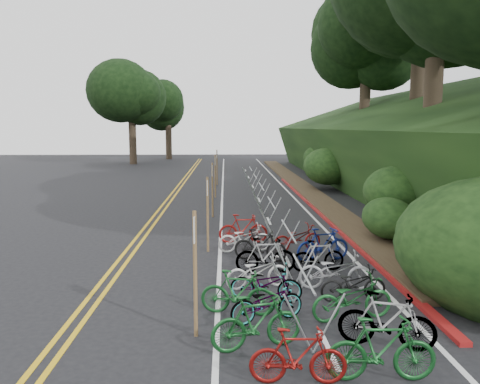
% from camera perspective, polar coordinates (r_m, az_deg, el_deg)
% --- Properties ---
extents(ground, '(120.00, 120.00, 0.00)m').
position_cam_1_polar(ground, '(11.02, -8.09, -14.06)').
color(ground, black).
rests_on(ground, ground).
extents(road_markings, '(7.47, 80.00, 0.01)m').
position_cam_1_polar(road_markings, '(20.67, -3.32, -3.52)').
color(road_markings, gold).
rests_on(road_markings, ground).
extents(red_curb, '(0.25, 28.00, 0.10)m').
position_cam_1_polar(red_curb, '(22.97, 9.55, -2.34)').
color(red_curb, maroon).
rests_on(red_curb, ground).
extents(embankment, '(14.30, 48.14, 9.11)m').
position_cam_1_polar(embankment, '(31.51, 20.19, 4.66)').
color(embankment, black).
rests_on(embankment, ground).
extents(tree_cluster, '(32.50, 54.09, 18.48)m').
position_cam_1_polar(tree_cluster, '(34.13, 13.63, 20.31)').
color(tree_cluster, '#2D2319').
rests_on(tree_cluster, ground).
extents(bike_rack_front, '(1.14, 2.66, 1.17)m').
position_cam_1_polar(bike_rack_front, '(9.93, 7.65, -11.37)').
color(bike_rack_front, '#9C9EA3').
rests_on(bike_rack_front, ground).
extents(bike_racks_rest, '(1.14, 23.00, 1.17)m').
position_cam_1_polar(bike_racks_rest, '(23.45, 2.64, -0.04)').
color(bike_racks_rest, '#9C9EA3').
rests_on(bike_racks_rest, ground).
extents(signpost_near, '(0.08, 0.40, 2.53)m').
position_cam_1_polar(signpost_near, '(9.23, -5.50, -8.92)').
color(signpost_near, brown).
rests_on(signpost_near, ground).
extents(signposts_rest, '(0.08, 18.40, 2.50)m').
position_cam_1_polar(signposts_rest, '(24.31, -3.19, 1.61)').
color(signposts_rest, brown).
rests_on(signposts_rest, ground).
extents(bike_front, '(0.82, 1.74, 1.01)m').
position_cam_1_polar(bike_front, '(10.50, -0.25, -12.17)').
color(bike_front, '#144C1E').
rests_on(bike_front, ground).
extents(bike_valet, '(3.43, 10.99, 1.09)m').
position_cam_1_polar(bike_valet, '(12.07, 6.86, -9.60)').
color(bike_valet, maroon).
rests_on(bike_valet, ground).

